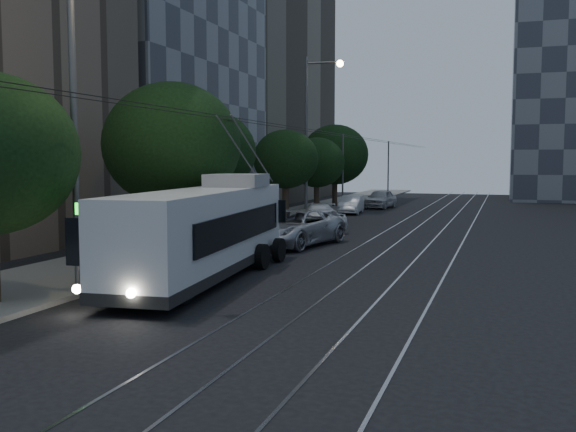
% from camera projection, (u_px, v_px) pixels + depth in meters
% --- Properties ---
extents(ground, '(120.00, 120.00, 0.00)m').
position_uv_depth(ground, '(273.00, 291.00, 19.57)').
color(ground, black).
rests_on(ground, ground).
extents(sidewalk, '(5.00, 90.00, 0.15)m').
position_uv_depth(sidewalk, '(271.00, 222.00, 40.83)').
color(sidewalk, gray).
rests_on(sidewalk, ground).
extents(tram_rails, '(4.52, 90.00, 0.02)m').
position_uv_depth(tram_rails, '(430.00, 228.00, 37.62)').
color(tram_rails, '#92929A').
rests_on(tram_rails, ground).
extents(overhead_wires, '(2.23, 90.00, 6.00)m').
position_uv_depth(overhead_wires, '(309.00, 169.00, 39.72)').
color(overhead_wires, black).
rests_on(overhead_wires, ground).
extents(building_glass_mid, '(14.40, 18.40, 26.80)m').
position_uv_depth(building_glass_mid, '(128.00, 26.00, 45.25)').
color(building_glass_mid, '#3B3F4B').
rests_on(building_glass_mid, ground).
extents(building_tan_far, '(14.40, 22.40, 34.80)m').
position_uv_depth(building_tan_far, '(239.00, 25.00, 63.76)').
color(building_tan_far, gray).
rests_on(building_tan_far, ground).
extents(trolleybus, '(3.55, 11.73, 5.63)m').
position_uv_depth(trolleybus, '(205.00, 231.00, 21.58)').
color(trolleybus, '#B8B8BA').
rests_on(trolleybus, ground).
extents(pickup_silver, '(3.98, 6.50, 1.68)m').
position_uv_depth(pickup_silver, '(294.00, 228.00, 30.00)').
color(pickup_silver, '#B3B5BB').
rests_on(pickup_silver, ground).
extents(car_white_a, '(2.71, 4.69, 1.50)m').
position_uv_depth(car_white_a, '(317.00, 222.00, 33.57)').
color(car_white_a, silver).
rests_on(car_white_a, ground).
extents(car_white_b, '(2.28, 4.56, 1.27)m').
position_uv_depth(car_white_b, '(318.00, 215.00, 39.25)').
color(car_white_b, silver).
rests_on(car_white_b, ground).
extents(car_white_c, '(1.77, 4.19, 1.35)m').
position_uv_depth(car_white_c, '(351.00, 205.00, 47.97)').
color(car_white_c, white).
rests_on(car_white_c, ground).
extents(car_white_d, '(2.29, 4.73, 1.56)m').
position_uv_depth(car_white_d, '(380.00, 199.00, 53.48)').
color(car_white_d, '#BCBDC1').
rests_on(car_white_d, ground).
extents(tree_1, '(5.71, 5.71, 7.21)m').
position_uv_depth(tree_1, '(172.00, 145.00, 26.52)').
color(tree_1, '#31211B').
rests_on(tree_1, ground).
extents(tree_2, '(4.22, 4.22, 6.29)m').
position_uv_depth(tree_2, '(211.00, 152.00, 30.06)').
color(tree_2, '#31211B').
rests_on(tree_2, ground).
extents(tree_3, '(4.27, 4.27, 5.98)m').
position_uv_depth(tree_3, '(286.00, 159.00, 41.69)').
color(tree_3, '#31211B').
rests_on(tree_3, ground).
extents(tree_4, '(4.21, 4.21, 5.72)m').
position_uv_depth(tree_4, '(317.00, 163.00, 48.55)').
color(tree_4, '#31211B').
rests_on(tree_4, ground).
extents(tree_5, '(5.58, 5.58, 6.97)m').
position_uv_depth(tree_5, '(335.00, 155.00, 53.60)').
color(tree_5, '#31211B').
rests_on(tree_5, ground).
extents(streetlamp_near, '(2.65, 0.44, 11.11)m').
position_uv_depth(streetlamp_near, '(85.00, 67.00, 18.19)').
color(streetlamp_near, '#58585A').
rests_on(streetlamp_near, ground).
extents(streetlamp_far, '(2.56, 0.44, 10.65)m').
position_uv_depth(streetlamp_far, '(312.00, 123.00, 41.58)').
color(streetlamp_far, '#58585A').
rests_on(streetlamp_far, ground).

